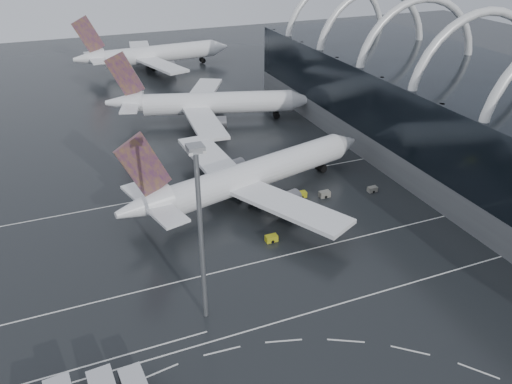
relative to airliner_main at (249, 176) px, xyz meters
name	(u,v)px	position (x,y,z in m)	size (l,w,h in m)	color
ground	(274,313)	(-9.18, -32.65, -4.92)	(420.00, 420.00, 0.00)	black
terminal	(507,133)	(52.38, -12.81, 5.95)	(42.00, 160.00, 34.90)	slate
lane_marking_near	(279,322)	(-9.18, -34.65, -4.92)	(120.00, 0.25, 0.01)	white
lane_marking_mid	(244,266)	(-9.18, -20.65, -4.92)	(120.00, 0.25, 0.01)	white
lane_marking_far	(196,190)	(-9.18, 7.35, -4.92)	(120.00, 0.25, 0.01)	white
bus_bay_line_north	(102,362)	(-33.18, -32.65, -4.92)	(28.00, 0.25, 0.01)	white
airliner_main	(249,176)	(0.00, 0.00, 0.00)	(57.31, 49.55, 19.65)	white
airliner_gate_b	(207,104)	(5.49, 45.65, 0.04)	(56.18, 49.83, 19.83)	white
airliner_gate_c	(153,55)	(3.01, 106.50, 0.35)	(59.15, 54.42, 21.07)	white
floodlight_mast	(200,216)	(-18.35, -29.47, 11.67)	(2.02, 2.02, 26.37)	gray
gse_cart_belly_b	(325,194)	(14.33, -5.29, -4.31)	(2.23, 1.32, 1.22)	slate
gse_cart_belly_c	(271,238)	(-2.14, -15.86, -4.34)	(2.12, 1.25, 1.16)	#AAA816
gse_cart_belly_d	(372,189)	(24.62, -7.10, -4.39)	(1.96, 1.16, 1.07)	slate
gse_cart_belly_e	(301,195)	(9.84, -3.62, -4.33)	(2.16, 1.28, 1.18)	#AAA816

